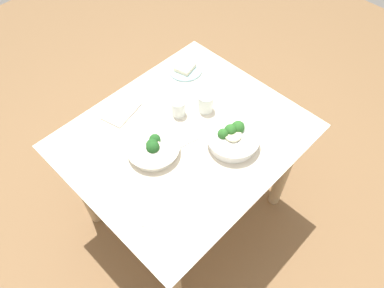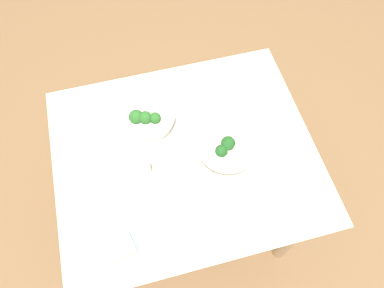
{
  "view_description": "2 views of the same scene",
  "coord_description": "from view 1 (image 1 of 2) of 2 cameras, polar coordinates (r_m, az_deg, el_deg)",
  "views": [
    {
      "loc": [
        -0.76,
        -0.8,
        2.17
      ],
      "look_at": [
        -0.02,
        -0.07,
        0.78
      ],
      "focal_mm": 34.46,
      "sensor_mm": 36.0,
      "label": 1
    },
    {
      "loc": [
        0.15,
        0.7,
        2.17
      ],
      "look_at": [
        -0.04,
        -0.03,
        0.78
      ],
      "focal_mm": 34.75,
      "sensor_mm": 36.0,
      "label": 2
    }
  ],
  "objects": [
    {
      "name": "napkin_folded_upper",
      "position": [
        1.91,
        -10.84,
        5.02
      ],
      "size": [
        0.21,
        0.16,
        0.01
      ],
      "primitive_type": "cube",
      "rotation": [
        0.0,
        0.0,
        0.24
      ],
      "color": "#B1A997",
      "rests_on": "dining_table"
    },
    {
      "name": "dining_table",
      "position": [
        1.89,
        -1.07,
        -1.24
      ],
      "size": [
        1.1,
        0.94,
        0.77
      ],
      "color": "beige",
      "rests_on": "ground_plane"
    },
    {
      "name": "bread_side_plate",
      "position": [
        2.09,
        -1.07,
        11.56
      ],
      "size": [
        0.19,
        0.19,
        0.04
      ],
      "color": "#99C6D1",
      "rests_on": "dining_table"
    },
    {
      "name": "broccoli_bowl_far",
      "position": [
        1.71,
        -6.04,
        -0.64
      ],
      "size": [
        0.25,
        0.25,
        0.09
      ],
      "color": "silver",
      "rests_on": "dining_table"
    },
    {
      "name": "water_glass_center",
      "position": [
        1.86,
        2.12,
        6.39
      ],
      "size": [
        0.08,
        0.08,
        0.1
      ],
      "primitive_type": "cylinder",
      "color": "silver",
      "rests_on": "dining_table"
    },
    {
      "name": "broccoli_bowl_near",
      "position": [
        1.73,
        6.32,
        0.85
      ],
      "size": [
        0.25,
        0.25,
        0.11
      ],
      "color": "white",
      "rests_on": "dining_table"
    },
    {
      "name": "table_knife_left",
      "position": [
        1.54,
        -6.55,
        -12.65
      ],
      "size": [
        0.1,
        0.18,
        0.0
      ],
      "primitive_type": "cube",
      "rotation": [
        0.0,
        0.0,
        5.19
      ],
      "color": "#B7B7BC",
      "rests_on": "dining_table"
    },
    {
      "name": "fork_by_far_bowl",
      "position": [
        1.93,
        -3.79,
        6.6
      ],
      "size": [
        0.09,
        0.05,
        0.0
      ],
      "rotation": [
        0.0,
        0.0,
        2.7
      ],
      "color": "#B7B7BC",
      "rests_on": "dining_table"
    },
    {
      "name": "fork_by_near_bowl",
      "position": [
        1.75,
        -0.61,
        0.14
      ],
      "size": [
        0.1,
        0.04,
        0.0
      ],
      "rotation": [
        0.0,
        0.0,
        2.86
      ],
      "color": "#B7B7BC",
      "rests_on": "dining_table"
    },
    {
      "name": "ground_plane",
      "position": [
        2.43,
        -0.85,
        -9.91
      ],
      "size": [
        6.0,
        6.0,
        0.0
      ],
      "primitive_type": "plane",
      "color": "brown"
    },
    {
      "name": "water_glass_side",
      "position": [
        1.84,
        -2.15,
        5.64
      ],
      "size": [
        0.07,
        0.07,
        0.09
      ],
      "primitive_type": "cylinder",
      "color": "silver",
      "rests_on": "dining_table"
    }
  ]
}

